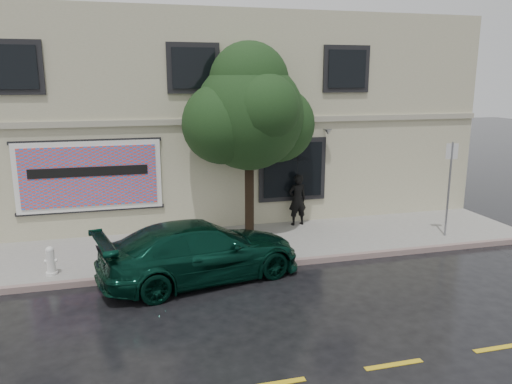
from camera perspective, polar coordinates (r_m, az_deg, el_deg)
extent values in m
plane|color=black|center=(11.73, -3.05, -11.82)|extent=(90.00, 90.00, 0.00)
cube|color=#9F9D96|center=(14.68, -5.69, -6.39)|extent=(20.00, 3.50, 0.15)
cube|color=gray|center=(13.06, -4.43, -8.85)|extent=(20.00, 0.18, 0.16)
cube|color=gold|center=(8.76, 2.02, -21.07)|extent=(19.00, 0.12, 0.01)
cube|color=#BFB89A|center=(19.61, -8.67, 8.62)|extent=(20.00, 8.00, 7.00)
cube|color=#9E9984|center=(15.61, -7.01, 7.99)|extent=(20.00, 0.12, 0.18)
cube|color=black|center=(16.57, 4.18, 2.57)|extent=(2.30, 0.10, 2.10)
cube|color=black|center=(16.51, 4.25, 2.54)|extent=(2.00, 0.05, 1.80)
cube|color=black|center=(15.61, -26.11, 12.70)|extent=(1.30, 0.05, 1.20)
cube|color=black|center=(15.50, -7.14, 13.88)|extent=(1.30, 0.05, 1.20)
cube|color=black|center=(16.93, 10.37, 13.67)|extent=(1.30, 0.05, 1.20)
cube|color=white|center=(15.67, -18.50, 1.72)|extent=(4.20, 0.06, 2.10)
cube|color=#E64033|center=(15.63, -18.51, 1.69)|extent=(3.90, 0.04, 1.80)
cube|color=black|center=(15.93, -18.23, -1.97)|extent=(4.30, 0.10, 0.10)
cube|color=black|center=(15.55, -18.77, 5.54)|extent=(4.30, 0.10, 0.10)
cube|color=black|center=(15.58, -18.56, 2.21)|extent=(3.40, 0.02, 0.28)
imported|color=black|center=(12.48, -6.29, -6.71)|extent=(5.40, 3.29, 1.46)
imported|color=black|center=(16.46, 4.75, -0.89)|extent=(0.65, 0.46, 1.70)
imported|color=black|center=(16.22, 4.82, 3.15)|extent=(1.15, 1.15, 0.64)
cylinder|color=black|center=(15.45, -0.77, -0.05)|extent=(0.28, 0.28, 2.59)
sphere|color=black|center=(15.10, -0.79, 8.77)|extent=(3.30, 3.30, 3.30)
cylinder|color=silver|center=(13.49, -22.30, -8.58)|extent=(0.28, 0.28, 0.08)
cylinder|color=silver|center=(13.39, -22.41, -7.39)|extent=(0.21, 0.21, 0.52)
sphere|color=silver|center=(13.30, -22.51, -6.19)|extent=(0.21, 0.21, 0.21)
cylinder|color=silver|center=(13.38, -22.41, -7.30)|extent=(0.30, 0.09, 0.09)
cylinder|color=gray|center=(16.21, 21.16, 0.25)|extent=(0.06, 0.06, 2.91)
cube|color=silver|center=(16.01, 21.49, 4.35)|extent=(0.35, 0.11, 0.47)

